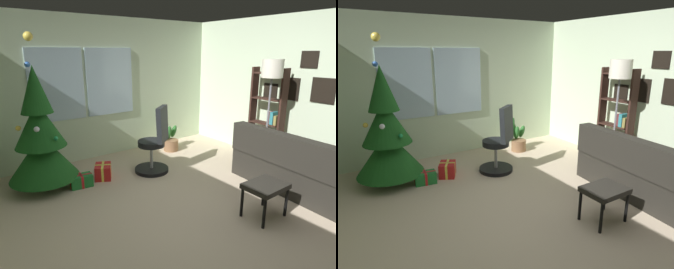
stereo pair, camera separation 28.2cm
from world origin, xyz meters
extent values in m
cube|color=#CAB497|center=(0.00, 0.00, -0.05)|extent=(4.79, 5.33, 0.10)
cube|color=beige|center=(0.00, 2.71, 1.27)|extent=(4.79, 0.10, 2.54)
cube|color=silver|center=(-0.84, 2.65, 1.39)|extent=(0.90, 0.03, 1.20)
cube|color=silver|center=(0.12, 2.65, 1.39)|extent=(0.90, 0.03, 1.20)
cube|color=beige|center=(2.44, 0.00, 1.27)|extent=(0.10, 5.33, 2.54)
cube|color=black|center=(2.38, 0.38, 1.32)|extent=(0.02, 0.26, 0.38)
cube|color=black|center=(2.38, 0.79, 1.22)|extent=(0.02, 0.27, 0.31)
cube|color=black|center=(2.38, 0.14, 1.81)|extent=(0.02, 0.28, 0.26)
cube|color=black|center=(1.59, -0.40, 0.22)|extent=(1.01, 2.04, 0.43)
cube|color=black|center=(1.25, -0.37, 0.64)|extent=(0.37, 1.99, 0.42)
cube|color=black|center=(1.67, 0.51, 0.53)|extent=(0.85, 0.21, 0.20)
cube|color=red|center=(1.37, -0.40, 0.60)|extent=(0.23, 0.42, 0.42)
cube|color=beige|center=(1.38, -0.20, 0.60)|extent=(0.23, 0.42, 0.40)
cube|color=#A52F39|center=(1.43, 0.35, 0.60)|extent=(0.29, 0.43, 0.42)
cube|color=black|center=(0.55, -0.50, 0.40)|extent=(0.49, 0.38, 0.06)
cylinder|color=black|center=(0.33, -0.66, 0.18)|extent=(0.04, 0.04, 0.37)
cylinder|color=black|center=(0.76, -0.66, 0.18)|extent=(0.04, 0.04, 0.37)
cylinder|color=black|center=(0.33, -0.35, 0.18)|extent=(0.04, 0.04, 0.37)
cylinder|color=black|center=(0.76, -0.35, 0.18)|extent=(0.04, 0.04, 0.37)
cylinder|color=#4C331E|center=(-1.36, 1.89, 0.08)|extent=(0.12, 0.12, 0.16)
cone|color=#184F1A|center=(-1.36, 1.89, 0.48)|extent=(0.96, 0.96, 0.65)
cone|color=#184F1A|center=(-1.36, 1.89, 0.96)|extent=(0.69, 0.69, 0.65)
cone|color=#184F1A|center=(-1.36, 1.89, 1.44)|extent=(0.42, 0.42, 0.65)
sphere|color=red|center=(-1.16, 2.11, 0.83)|extent=(0.05, 0.05, 0.05)
sphere|color=gold|center=(-1.63, 1.86, 0.95)|extent=(0.07, 0.07, 0.07)
sphere|color=silver|center=(-1.45, 1.63, 0.95)|extent=(0.07, 0.07, 0.07)
sphere|color=blue|center=(-1.39, 1.95, 1.77)|extent=(0.08, 0.08, 0.08)
sphere|color=#1E8C4C|center=(-1.22, 1.61, 0.80)|extent=(0.06, 0.06, 0.06)
sphere|color=#B21433|center=(-1.13, 2.15, 0.61)|extent=(0.06, 0.06, 0.06)
sphere|color=#F2D14C|center=(-1.36, 1.89, 2.12)|extent=(0.12, 0.12, 0.12)
cube|color=red|center=(-0.54, 1.69, 0.11)|extent=(0.36, 0.39, 0.22)
cube|color=#EAD84C|center=(-0.54, 1.69, 0.11)|extent=(0.18, 0.30, 0.23)
cube|color=#EAD84C|center=(-0.54, 1.69, 0.11)|extent=(0.24, 0.15, 0.23)
cube|color=#1E722D|center=(-0.93, 1.61, 0.09)|extent=(0.34, 0.23, 0.18)
cube|color=red|center=(-0.93, 1.61, 0.09)|extent=(0.32, 0.07, 0.19)
cube|color=red|center=(-0.93, 1.61, 0.09)|extent=(0.06, 0.21, 0.19)
cylinder|color=black|center=(0.22, 1.46, 0.03)|extent=(0.56, 0.56, 0.06)
cylinder|color=#B2B2B7|center=(0.22, 1.46, 0.27)|extent=(0.05, 0.05, 0.43)
cylinder|color=black|center=(0.22, 1.46, 0.49)|extent=(0.44, 0.44, 0.09)
cube|color=black|center=(0.34, 1.31, 0.82)|extent=(0.37, 0.33, 0.57)
cube|color=#331E18|center=(2.17, 0.39, 0.83)|extent=(0.18, 0.04, 1.67)
cube|color=#331E18|center=(2.17, 0.99, 0.83)|extent=(0.18, 0.04, 1.67)
cube|color=#331E18|center=(2.17, 0.69, 0.25)|extent=(0.18, 0.56, 0.02)
cube|color=#331E18|center=(2.17, 0.69, 0.69)|extent=(0.18, 0.56, 0.02)
cube|color=#331E18|center=(2.17, 0.69, 1.13)|extent=(0.18, 0.56, 0.02)
cube|color=#331E18|center=(2.17, 0.69, 1.57)|extent=(0.18, 0.56, 0.02)
cube|color=#A82E27|center=(2.19, 0.48, 0.36)|extent=(0.14, 0.06, 0.20)
cube|color=navy|center=(2.19, 0.54, 0.36)|extent=(0.16, 0.05, 0.20)
cube|color=beige|center=(2.19, 0.61, 0.35)|extent=(0.16, 0.06, 0.18)
cube|color=#356C3D|center=(2.19, 0.69, 0.34)|extent=(0.14, 0.07, 0.16)
cube|color=#753D68|center=(2.20, 0.77, 0.36)|extent=(0.13, 0.08, 0.19)
cube|color=#BF722D|center=(2.19, 0.84, 0.35)|extent=(0.15, 0.05, 0.17)
cube|color=#4F5551|center=(2.20, 0.91, 0.35)|extent=(0.13, 0.04, 0.18)
cube|color=olive|center=(2.19, 0.47, 0.78)|extent=(0.16, 0.05, 0.17)
cube|color=teal|center=(2.19, 0.54, 0.81)|extent=(0.16, 0.06, 0.22)
cube|color=brown|center=(2.20, 0.61, 0.81)|extent=(0.13, 0.05, 0.21)
cylinder|color=slate|center=(1.77, 0.38, 0.01)|extent=(0.28, 0.28, 0.03)
cylinder|color=slate|center=(1.77, 0.38, 0.79)|extent=(0.03, 0.03, 1.51)
cylinder|color=silver|center=(1.77, 0.38, 1.68)|extent=(0.33, 0.33, 0.28)
cylinder|color=#8C6342|center=(1.12, 2.11, 0.11)|extent=(0.29, 0.29, 0.22)
ellipsoid|color=#2A6829|center=(1.11, 2.17, 0.36)|extent=(0.13, 0.15, 0.29)
ellipsoid|color=#2A6829|center=(1.27, 2.21, 0.35)|extent=(0.19, 0.19, 0.28)
ellipsoid|color=#2A6829|center=(1.04, 2.24, 0.44)|extent=(0.22, 0.14, 0.46)
ellipsoid|color=#2A6829|center=(0.94, 2.17, 0.43)|extent=(0.17, 0.22, 0.43)
ellipsoid|color=#2A6829|center=(1.13, 2.29, 0.38)|extent=(0.15, 0.12, 0.34)
camera|label=1|loc=(-2.26, -2.33, 1.94)|focal=31.14mm
camera|label=2|loc=(-2.03, -2.49, 1.94)|focal=31.14mm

